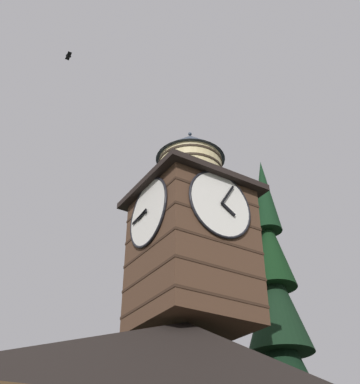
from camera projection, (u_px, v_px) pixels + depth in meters
The scene contains 4 objects.
clock_tower at pixel (191, 232), 18.86m from camera, with size 4.48×4.48×8.85m.
pine_tree_aside at pixel (283, 365), 23.24m from camera, with size 4.92×4.92×19.48m.
moon at pixel (104, 381), 57.31m from camera, with size 2.16×2.16×2.16m.
flying_bird_high at pixel (68, 56), 20.41m from camera, with size 0.24×0.47×0.13m.
Camera 1 is at (7.16, 12.48, 1.92)m, focal length 45.50 mm.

